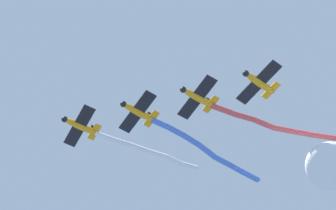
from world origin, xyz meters
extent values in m
ellipsoid|color=orange|center=(0.18, 5.82, 58.64)|extent=(5.03, 1.70, 1.01)
sphere|color=black|center=(2.51, 6.16, 58.64)|extent=(0.97, 0.97, 0.86)
ellipsoid|color=#232833|center=(0.79, 5.91, 59.02)|extent=(1.32, 0.84, 0.54)
cube|color=black|center=(0.35, 5.85, 58.51)|extent=(2.68, 7.34, 0.13)
cube|color=orange|center=(-1.87, 5.53, 58.73)|extent=(1.33, 2.91, 0.11)
cube|color=black|center=(-1.77, 5.54, 59.26)|extent=(1.13, 0.29, 1.39)
cylinder|color=white|center=(-3.52, 5.46, 58.49)|extent=(2.59, 0.70, 0.87)
cylinder|color=white|center=(-5.98, 5.40, 58.47)|extent=(2.46, 0.78, 0.82)
cylinder|color=white|center=(-8.55, 5.37, 58.40)|extent=(2.81, 0.72, 0.95)
cylinder|color=white|center=(-11.23, 5.43, 58.22)|extent=(2.67, 0.76, 0.77)
cylinder|color=white|center=(-13.77, 5.29, 58.13)|extent=(2.57, 1.03, 0.78)
cylinder|color=white|center=(-16.15, 5.09, 58.16)|extent=(2.38, 0.73, 0.83)
sphere|color=white|center=(-2.26, 5.47, 58.59)|extent=(0.68, 0.68, 0.68)
sphere|color=white|center=(-4.79, 5.45, 58.39)|extent=(0.68, 0.68, 0.68)
sphere|color=white|center=(-7.18, 5.36, 58.54)|extent=(0.68, 0.68, 0.68)
sphere|color=white|center=(-9.91, 5.39, 58.27)|extent=(0.68, 0.68, 0.68)
sphere|color=white|center=(-12.54, 5.47, 58.18)|extent=(0.68, 0.68, 0.68)
sphere|color=white|center=(-14.99, 5.11, 58.08)|extent=(0.68, 0.68, 0.68)
sphere|color=white|center=(-17.31, 5.06, 58.24)|extent=(0.68, 0.68, 0.68)
ellipsoid|color=orange|center=(-6.46, 10.68, 58.89)|extent=(5.04, 2.02, 1.01)
sphere|color=black|center=(-4.16, 11.17, 58.89)|extent=(1.02, 1.02, 0.86)
ellipsoid|color=#232833|center=(-5.86, 10.80, 59.27)|extent=(1.35, 0.92, 0.54)
cube|color=black|center=(-6.30, 10.71, 58.76)|extent=(3.15, 7.37, 0.13)
cube|color=orange|center=(-8.49, 10.24, 58.98)|extent=(1.51, 2.94, 0.11)
cube|color=black|center=(-8.39, 10.26, 59.51)|extent=(1.12, 0.37, 1.39)
cylinder|color=#4C75DB|center=(-10.02, 9.99, 58.86)|extent=(2.42, 1.13, 0.86)
cylinder|color=#4C75DB|center=(-12.37, 9.58, 58.86)|extent=(2.60, 1.27, 0.87)
cylinder|color=#4C75DB|center=(-14.87, 9.01, 58.77)|extent=(2.82, 1.45, 0.94)
cylinder|color=#4C75DB|center=(-17.54, 8.23, 58.50)|extent=(3.10, 1.65, 1.25)
cylinder|color=#4C75DB|center=(-20.19, 7.59, 58.19)|extent=(2.76, 1.21, 1.03)
cylinder|color=#4C75DB|center=(-22.63, 7.11, 58.09)|extent=(2.51, 1.33, 0.83)
cylinder|color=#4C75DB|center=(-25.04, 6.60, 58.06)|extent=(2.67, 1.25, 0.89)
sphere|color=#4C75DB|center=(-8.88, 10.16, 58.84)|extent=(0.81, 0.81, 0.81)
sphere|color=#4C75DB|center=(-11.16, 9.83, 58.89)|extent=(0.81, 0.81, 0.81)
sphere|color=#4C75DB|center=(-13.58, 9.34, 58.83)|extent=(0.81, 0.81, 0.81)
sphere|color=#4C75DB|center=(-16.16, 8.67, 58.71)|extent=(0.81, 0.81, 0.81)
sphere|color=#4C75DB|center=(-18.91, 7.80, 58.30)|extent=(0.81, 0.81, 0.81)
sphere|color=#4C75DB|center=(-21.47, 7.38, 58.09)|extent=(0.81, 0.81, 0.81)
sphere|color=#4C75DB|center=(-23.79, 6.83, 58.10)|extent=(0.81, 0.81, 0.81)
sphere|color=#4C75DB|center=(-26.28, 6.38, 58.02)|extent=(0.81, 0.81, 0.81)
ellipsoid|color=orange|center=(-13.11, 15.53, 59.14)|extent=(5.04, 1.92, 1.01)
sphere|color=black|center=(-10.80, 15.97, 59.14)|extent=(1.00, 1.00, 0.86)
ellipsoid|color=#232833|center=(-12.50, 15.64, 59.52)|extent=(1.34, 0.89, 0.54)
cube|color=black|center=(-12.94, 15.56, 59.01)|extent=(3.00, 7.37, 0.13)
cube|color=orange|center=(-15.15, 15.14, 59.23)|extent=(1.45, 2.93, 0.11)
cube|color=black|center=(-15.05, 15.16, 59.76)|extent=(1.13, 0.34, 1.39)
cylinder|color=#DB4C4C|center=(-17.27, 14.88, 59.32)|extent=(3.67, 1.15, 1.26)
cylinder|color=#DB4C4C|center=(-20.45, 14.65, 59.73)|extent=(2.99, 0.85, 1.12)
cylinder|color=#DB4C4C|center=(-23.52, 14.46, 59.98)|extent=(3.37, 1.10, 0.93)
cylinder|color=#DB4C4C|center=(-26.75, 14.37, 60.30)|extent=(3.36, 0.93, 1.28)
cylinder|color=#DB4C4C|center=(-30.10, 14.67, 60.65)|extent=(3.63, 1.23, 0.98)
cylinder|color=#DB4C4C|center=(-33.52, 15.21, 60.80)|extent=(3.52, 1.39, 0.90)
sphere|color=#DB4C4C|center=(-15.53, 15.06, 59.09)|extent=(0.78, 0.78, 0.78)
sphere|color=#DB4C4C|center=(-19.01, 14.69, 59.56)|extent=(0.78, 0.78, 0.78)
sphere|color=#DB4C4C|center=(-21.89, 14.62, 59.91)|extent=(0.78, 0.78, 0.78)
sphere|color=#DB4C4C|center=(-25.15, 14.30, 60.06)|extent=(0.78, 0.78, 0.78)
sphere|color=#DB4C4C|center=(-28.36, 14.45, 60.55)|extent=(0.78, 0.78, 0.78)
sphere|color=#DB4C4C|center=(-31.85, 14.90, 60.75)|extent=(0.78, 0.78, 0.78)
ellipsoid|color=orange|center=(-19.76, 20.38, 59.39)|extent=(5.03, 2.27, 1.01)
sphere|color=black|center=(-17.48, 21.00, 59.39)|extent=(1.05, 1.05, 0.86)
ellipsoid|color=#232833|center=(-19.16, 20.54, 59.77)|extent=(1.37, 0.97, 0.54)
cube|color=black|center=(-19.59, 20.42, 59.26)|extent=(3.50, 7.37, 0.13)
cube|color=orange|center=(-21.76, 19.84, 59.48)|extent=(1.64, 2.95, 0.11)
cube|color=black|center=(-21.66, 19.86, 60.01)|extent=(1.12, 0.42, 1.39)
ellipsoid|color=white|center=(-31.09, 15.72, 52.53)|extent=(10.13, 10.03, 3.38)
camera|label=1|loc=(2.69, 45.40, 4.79)|focal=51.65mm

